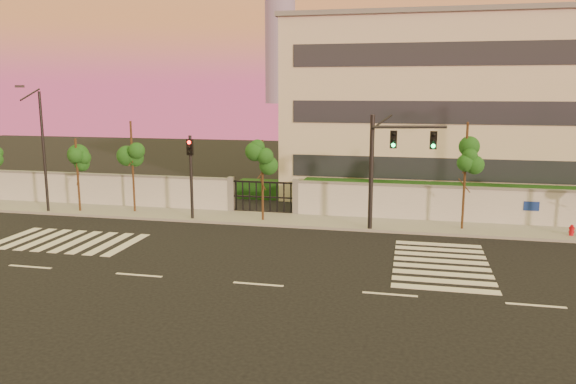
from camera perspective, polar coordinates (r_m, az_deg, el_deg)
name	(u,v)px	position (r m, az deg, el deg)	size (l,w,h in m)	color
ground	(258,284)	(21.91, -3.05, -9.36)	(120.00, 120.00, 0.00)	black
sidewalk	(308,221)	(31.72, 2.02, -2.96)	(60.00, 3.00, 0.15)	gray
perimeter_wall	(314,199)	(32.93, 2.68, -0.70)	(60.00, 0.36, 2.20)	#B7B9BF
hedge_row	(338,195)	(35.49, 5.12, -0.34)	(41.00, 4.25, 1.80)	black
institutional_building	(463,107)	(42.00, 17.33, 8.23)	(24.40, 12.40, 12.25)	beige
road_markings	(247,254)	(25.75, -4.22, -6.31)	(57.00, 7.62, 0.02)	silver
street_tree_b	(77,159)	(35.85, -20.63, 3.20)	(1.64, 1.31, 4.51)	#382314
street_tree_c	(132,146)	(34.58, -15.55, 4.53)	(1.55, 1.24, 5.57)	#382314
street_tree_d	(263,162)	(31.18, -2.57, 3.07)	(1.58, 1.26, 4.65)	#382314
street_tree_e	(467,152)	(30.44, 17.69, 3.93)	(1.57, 1.25, 5.76)	#382314
traffic_signal_main	(387,159)	(29.33, 9.99, 3.32)	(3.84, 1.01, 6.12)	black
traffic_signal_secondary	(191,167)	(31.98, -9.85, 2.50)	(0.38, 0.35, 4.87)	black
streetlight_west	(42,146)	(36.28, -23.75, 4.33)	(0.46, 1.84, 7.63)	black
fire_hydrant	(572,232)	(31.66, 26.85, -3.60)	(0.28, 0.27, 0.72)	#B10B17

